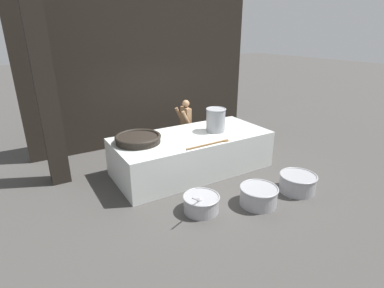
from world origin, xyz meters
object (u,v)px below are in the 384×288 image
object	(u,v)px
prep_bowl_vegetables	(201,203)
prep_bowl_meat	(298,182)
stock_pot	(216,120)
prep_bowl_extra	(259,195)
giant_wok_near	(138,139)
cook	(186,123)

from	to	relation	value
prep_bowl_vegetables	prep_bowl_meat	size ratio (longest dim) A/B	1.00
stock_pot	prep_bowl_extra	xyz separation A→B (m)	(-0.35, -2.00, -1.00)
prep_bowl_extra	stock_pot	bearing A→B (deg)	80.16
giant_wok_near	stock_pot	distance (m)	1.96
giant_wok_near	prep_bowl_vegetables	distance (m)	2.08
stock_pot	prep_bowl_meat	distance (m)	2.38
stock_pot	prep_bowl_vegetables	bearing A→B (deg)	-131.82
cook	prep_bowl_vegetables	distance (m)	3.26
prep_bowl_vegetables	prep_bowl_extra	bearing A→B (deg)	-19.29
stock_pot	prep_bowl_extra	world-z (taller)	stock_pot
stock_pot	cook	bearing A→B (deg)	94.64
giant_wok_near	cook	size ratio (longest dim) A/B	0.70
prep_bowl_meat	stock_pot	bearing A→B (deg)	109.75
stock_pot	cook	xyz separation A→B (m)	(-0.11, 1.30, -0.41)
giant_wok_near	cook	world-z (taller)	cook
prep_bowl_meat	prep_bowl_vegetables	bearing A→B (deg)	169.02
stock_pot	prep_bowl_vegetables	distance (m)	2.40
cook	prep_bowl_extra	distance (m)	3.36
prep_bowl_meat	cook	bearing A→B (deg)	104.09
stock_pot	prep_bowl_extra	size ratio (longest dim) A/B	0.76
stock_pot	cook	size ratio (longest dim) A/B	0.39
prep_bowl_vegetables	cook	bearing A→B (deg)	65.29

